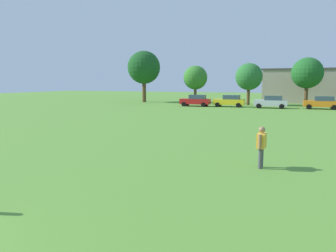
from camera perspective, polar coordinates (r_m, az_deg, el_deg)
name	(u,v)px	position (r m, az deg, el deg)	size (l,w,h in m)	color
ground_plane	(210,115)	(34.05, 7.40, 1.88)	(160.00, 160.00, 0.00)	#568C33
adult_bystander	(261,144)	(13.43, 16.26, -3.00)	(0.37, 0.80, 1.70)	#4C4C51
parked_car_red_0	(196,100)	(47.07, 4.96, 4.56)	(4.30, 2.02, 1.68)	red
parked_car_yellow_1	(230,101)	(46.58, 10.89, 4.42)	(4.30, 2.02, 1.68)	yellow
parked_car_silver_2	(271,102)	(45.54, 17.88, 4.12)	(4.30, 2.02, 1.68)	silver
parked_car_orange_3	(322,103)	(46.33, 25.66, 3.78)	(4.30, 2.02, 1.68)	orange
tree_far_left	(144,68)	(57.30, -4.30, 10.31)	(5.74, 5.74, 8.94)	brown
tree_left	(195,78)	(55.00, 4.89, 8.54)	(4.03, 4.03, 6.27)	brown
tree_center	(249,77)	(50.84, 14.18, 8.48)	(4.09, 4.09, 6.37)	brown
tree_right	(307,73)	(52.50, 23.51, 8.61)	(4.58, 4.58, 7.13)	brown
house_left	(301,86)	(60.18, 22.60, 6.63)	(12.99, 6.95, 5.77)	tan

